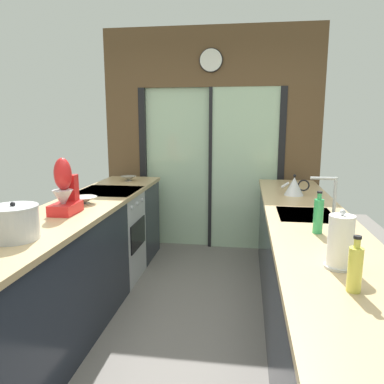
{
  "coord_description": "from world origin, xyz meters",
  "views": [
    {
      "loc": [
        0.44,
        -2.25,
        1.61
      ],
      "look_at": [
        -0.02,
        0.91,
        0.99
      ],
      "focal_mm": 35.06,
      "sensor_mm": 36.0,
      "label": 1
    }
  ],
  "objects_px": {
    "stock_pot": "(14,223)",
    "soap_bottle_near": "(355,268)",
    "kettle": "(294,186)",
    "mixing_bowl_mid": "(84,200)",
    "stand_mixer": "(65,192)",
    "soap_bottle_far": "(318,215)",
    "mixing_bowl_far": "(128,178)",
    "paper_towel_roll": "(340,242)",
    "oven_range": "(110,235)"
  },
  "relations": [
    {
      "from": "stock_pot",
      "to": "soap_bottle_near",
      "type": "xyz_separation_m",
      "value": [
        1.78,
        -0.43,
        -0.0
      ]
    },
    {
      "from": "kettle",
      "to": "mixing_bowl_mid",
      "type": "bearing_deg",
      "value": -160.36
    },
    {
      "from": "stand_mixer",
      "to": "kettle",
      "type": "distance_m",
      "value": 2.03
    },
    {
      "from": "mixing_bowl_mid",
      "to": "soap_bottle_far",
      "type": "distance_m",
      "value": 1.87
    },
    {
      "from": "mixing_bowl_far",
      "to": "stock_pot",
      "type": "height_order",
      "value": "stock_pot"
    },
    {
      "from": "soap_bottle_near",
      "to": "paper_towel_roll",
      "type": "relative_size",
      "value": 0.83
    },
    {
      "from": "stock_pot",
      "to": "soap_bottle_far",
      "type": "bearing_deg",
      "value": 12.17
    },
    {
      "from": "stock_pot",
      "to": "soap_bottle_near",
      "type": "height_order",
      "value": "soap_bottle_near"
    },
    {
      "from": "stand_mixer",
      "to": "paper_towel_roll",
      "type": "xyz_separation_m",
      "value": [
        1.78,
        -0.81,
        -0.03
      ]
    },
    {
      "from": "stock_pot",
      "to": "paper_towel_roll",
      "type": "relative_size",
      "value": 0.98
    },
    {
      "from": "mixing_bowl_mid",
      "to": "mixing_bowl_far",
      "type": "xyz_separation_m",
      "value": [
        -0.0,
        1.2,
        -0.0
      ]
    },
    {
      "from": "soap_bottle_near",
      "to": "stand_mixer",
      "type": "bearing_deg",
      "value": 149.25
    },
    {
      "from": "mixing_bowl_far",
      "to": "stand_mixer",
      "type": "bearing_deg",
      "value": -90.0
    },
    {
      "from": "kettle",
      "to": "paper_towel_roll",
      "type": "xyz_separation_m",
      "value": [
        -0.0,
        -1.77,
        0.04
      ]
    },
    {
      "from": "mixing_bowl_mid",
      "to": "mixing_bowl_far",
      "type": "relative_size",
      "value": 1.16
    },
    {
      "from": "kettle",
      "to": "stock_pot",
      "type": "bearing_deg",
      "value": -138.2
    },
    {
      "from": "soap_bottle_near",
      "to": "paper_towel_roll",
      "type": "xyz_separation_m",
      "value": [
        0.0,
        0.25,
        0.03
      ]
    },
    {
      "from": "oven_range",
      "to": "kettle",
      "type": "xyz_separation_m",
      "value": [
        1.8,
        0.03,
        0.55
      ]
    },
    {
      "from": "mixing_bowl_mid",
      "to": "paper_towel_roll",
      "type": "height_order",
      "value": "paper_towel_roll"
    },
    {
      "from": "soap_bottle_near",
      "to": "mixing_bowl_mid",
      "type": "bearing_deg",
      "value": 142.09
    },
    {
      "from": "mixing_bowl_mid",
      "to": "kettle",
      "type": "bearing_deg",
      "value": 19.64
    },
    {
      "from": "stock_pot",
      "to": "oven_range",
      "type": "bearing_deg",
      "value": 90.68
    },
    {
      "from": "mixing_bowl_mid",
      "to": "stock_pot",
      "type": "distance_m",
      "value": 0.96
    },
    {
      "from": "oven_range",
      "to": "mixing_bowl_mid",
      "type": "height_order",
      "value": "mixing_bowl_mid"
    },
    {
      "from": "stand_mixer",
      "to": "kettle",
      "type": "bearing_deg",
      "value": 28.39
    },
    {
      "from": "stand_mixer",
      "to": "paper_towel_roll",
      "type": "bearing_deg",
      "value": -24.35
    },
    {
      "from": "stock_pot",
      "to": "kettle",
      "type": "height_order",
      "value": "stock_pot"
    },
    {
      "from": "stock_pot",
      "to": "soap_bottle_near",
      "type": "bearing_deg",
      "value": -13.56
    },
    {
      "from": "mixing_bowl_far",
      "to": "stand_mixer",
      "type": "relative_size",
      "value": 0.44
    },
    {
      "from": "oven_range",
      "to": "soap_bottle_near",
      "type": "distance_m",
      "value": 2.74
    },
    {
      "from": "mixing_bowl_far",
      "to": "soap_bottle_far",
      "type": "xyz_separation_m",
      "value": [
        1.78,
        -1.77,
        0.08
      ]
    },
    {
      "from": "oven_range",
      "to": "soap_bottle_near",
      "type": "xyz_separation_m",
      "value": [
        1.8,
        -1.99,
        0.56
      ]
    },
    {
      "from": "soap_bottle_far",
      "to": "stand_mixer",
      "type": "bearing_deg",
      "value": 172.13
    },
    {
      "from": "mixing_bowl_far",
      "to": "stand_mixer",
      "type": "xyz_separation_m",
      "value": [
        0.0,
        -1.53,
        0.13
      ]
    },
    {
      "from": "kettle",
      "to": "soap_bottle_far",
      "type": "relative_size",
      "value": 0.98
    },
    {
      "from": "mixing_bowl_mid",
      "to": "soap_bottle_far",
      "type": "height_order",
      "value": "soap_bottle_far"
    },
    {
      "from": "paper_towel_roll",
      "to": "mixing_bowl_mid",
      "type": "bearing_deg",
      "value": 147.53
    },
    {
      "from": "kettle",
      "to": "stand_mixer",
      "type": "bearing_deg",
      "value": -151.61
    },
    {
      "from": "soap_bottle_near",
      "to": "soap_bottle_far",
      "type": "bearing_deg",
      "value": 90.0
    },
    {
      "from": "oven_range",
      "to": "soap_bottle_far",
      "type": "relative_size",
      "value": 3.48
    },
    {
      "from": "oven_range",
      "to": "mixing_bowl_far",
      "type": "relative_size",
      "value": 5.02
    },
    {
      "from": "mixing_bowl_far",
      "to": "paper_towel_roll",
      "type": "distance_m",
      "value": 2.93
    },
    {
      "from": "kettle",
      "to": "mixing_bowl_far",
      "type": "bearing_deg",
      "value": 162.49
    },
    {
      "from": "paper_towel_roll",
      "to": "soap_bottle_near",
      "type": "bearing_deg",
      "value": -90.0
    },
    {
      "from": "oven_range",
      "to": "stand_mixer",
      "type": "relative_size",
      "value": 2.19
    },
    {
      "from": "stock_pot",
      "to": "soap_bottle_near",
      "type": "distance_m",
      "value": 1.83
    },
    {
      "from": "oven_range",
      "to": "stand_mixer",
      "type": "height_order",
      "value": "stand_mixer"
    },
    {
      "from": "oven_range",
      "to": "kettle",
      "type": "height_order",
      "value": "kettle"
    },
    {
      "from": "stand_mixer",
      "to": "kettle",
      "type": "xyz_separation_m",
      "value": [
        1.78,
        0.96,
        -0.08
      ]
    },
    {
      "from": "soap_bottle_far",
      "to": "kettle",
      "type": "bearing_deg",
      "value": 89.91
    }
  ]
}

